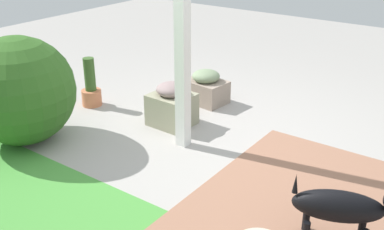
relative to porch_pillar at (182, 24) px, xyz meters
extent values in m
plane|color=#A5A09B|center=(-0.29, -0.07, -1.14)|extent=(12.00, 12.00, 0.00)
cube|color=#986850|center=(-1.46, 0.46, -1.14)|extent=(1.80, 2.40, 0.02)
cube|color=white|center=(0.00, 0.00, 0.00)|extent=(0.11, 0.11, 2.29)
cube|color=gray|center=(0.42, -1.00, -1.01)|extent=(0.50, 0.39, 0.26)
ellipsoid|color=gray|center=(0.42, -1.00, -0.83)|extent=(0.32, 0.32, 0.14)
cube|color=gray|center=(0.37, -0.30, -0.98)|extent=(0.43, 0.40, 0.33)
ellipsoid|color=gray|center=(0.37, -0.30, -0.76)|extent=(0.31, 0.31, 0.14)
sphere|color=#2F5C20|center=(1.27, 0.81, -0.64)|extent=(1.02, 1.02, 1.02)
cylinder|color=#C9734D|center=(1.43, -0.17, -1.05)|extent=(0.22, 0.22, 0.18)
cylinder|color=#375826|center=(1.43, -0.17, -0.78)|extent=(0.12, 0.12, 0.37)
ellipsoid|color=black|center=(-1.65, 0.55, -0.86)|extent=(0.62, 0.41, 0.22)
cylinder|color=black|center=(-1.79, 0.41, -1.06)|extent=(0.05, 0.05, 0.18)
cylinder|color=black|center=(-1.46, 0.56, -1.06)|extent=(0.05, 0.05, 0.18)
cone|color=black|center=(-1.40, 0.66, -0.73)|extent=(0.04, 0.04, 0.14)
camera|label=1|loc=(-2.33, 3.11, 0.87)|focal=43.08mm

